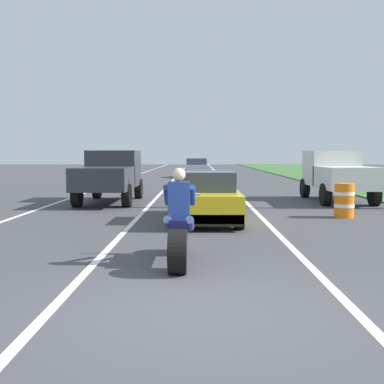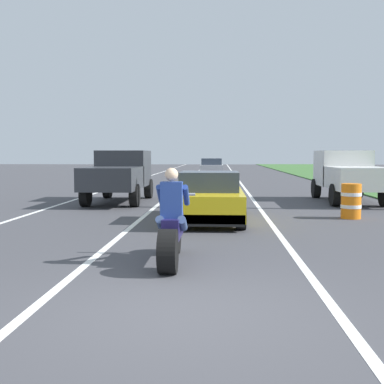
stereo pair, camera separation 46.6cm
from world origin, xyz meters
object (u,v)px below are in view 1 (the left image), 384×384
at_px(sports_car_yellow, 205,198).
at_px(pickup_truck_right_shoulder_white, 337,173).
at_px(pickup_truck_left_lane_dark_grey, 110,173).
at_px(distant_car_far_ahead, 197,168).
at_px(construction_barrel_nearest, 344,200).
at_px(motorcycle_with_rider, 179,230).

height_order(sports_car_yellow, pickup_truck_right_shoulder_white, pickup_truck_right_shoulder_white).
bearing_deg(pickup_truck_left_lane_dark_grey, distant_car_far_ahead, 80.76).
distance_m(pickup_truck_right_shoulder_white, construction_barrel_nearest, 5.01).
distance_m(sports_car_yellow, pickup_truck_left_lane_dark_grey, 6.15).
height_order(motorcycle_with_rider, construction_barrel_nearest, motorcycle_with_rider).
xyz_separation_m(motorcycle_with_rider, distant_car_far_ahead, (0.21, 30.25, 0.18)).
bearing_deg(distant_car_far_ahead, sports_car_yellow, -89.28).
height_order(pickup_truck_left_lane_dark_grey, pickup_truck_right_shoulder_white, same).
xyz_separation_m(sports_car_yellow, pickup_truck_left_lane_dark_grey, (-3.55, 4.99, 0.48)).
relative_size(sports_car_yellow, pickup_truck_left_lane_dark_grey, 0.90).
relative_size(pickup_truck_left_lane_dark_grey, distant_car_far_ahead, 1.20).
bearing_deg(pickup_truck_right_shoulder_white, motorcycle_with_rider, -117.78).
distance_m(motorcycle_with_rider, distant_car_far_ahead, 30.25).
height_order(pickup_truck_right_shoulder_white, construction_barrel_nearest, pickup_truck_right_shoulder_white).
bearing_deg(construction_barrel_nearest, motorcycle_with_rider, -126.96).
xyz_separation_m(motorcycle_with_rider, construction_barrel_nearest, (4.57, 6.07, -0.09)).
bearing_deg(sports_car_yellow, construction_barrel_nearest, 10.12).
bearing_deg(pickup_truck_left_lane_dark_grey, sports_car_yellow, -54.60).
distance_m(motorcycle_with_rider, pickup_truck_right_shoulder_white, 12.34).
distance_m(motorcycle_with_rider, construction_barrel_nearest, 7.60).
bearing_deg(construction_barrel_nearest, pickup_truck_right_shoulder_white, 76.30).
bearing_deg(motorcycle_with_rider, construction_barrel_nearest, 53.04).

